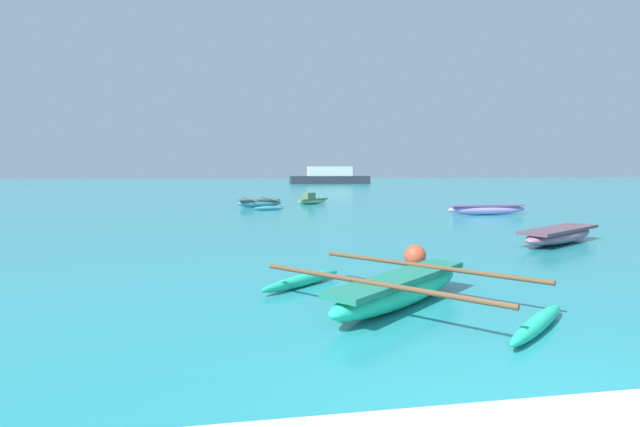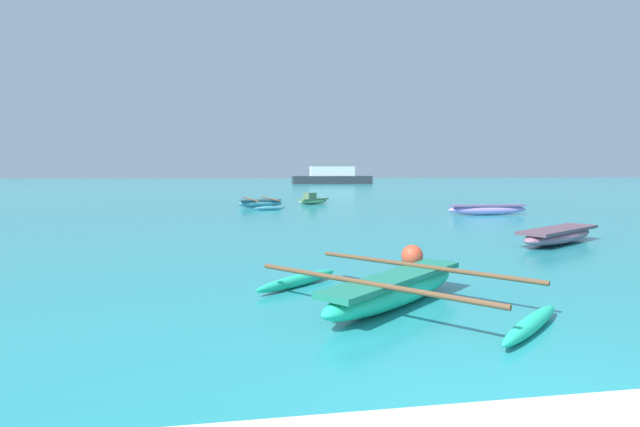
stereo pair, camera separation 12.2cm
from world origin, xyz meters
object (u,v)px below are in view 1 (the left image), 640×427
at_px(moored_boat_4, 312,200).
at_px(mooring_buoy_0, 415,256).
at_px(moored_boat_1, 401,289).
at_px(moored_boat_2, 559,235).
at_px(moored_boat_3, 259,203).
at_px(moored_boat_0, 487,209).
at_px(distant_ferry, 330,177).

bearing_deg(moored_boat_4, mooring_buoy_0, -130.11).
height_order(moored_boat_1, moored_boat_2, moored_boat_1).
height_order(moored_boat_3, moored_boat_4, moored_boat_4).
xyz_separation_m(moored_boat_1, mooring_buoy_0, (1.22, 2.72, -0.01)).
relative_size(moored_boat_0, moored_boat_4, 1.67).
relative_size(moored_boat_1, mooring_buoy_0, 9.56).
bearing_deg(moored_boat_2, moored_boat_4, 72.26).
height_order(moored_boat_3, mooring_buoy_0, moored_boat_3).
distance_m(moored_boat_0, distant_ferry, 49.63).
relative_size(moored_boat_4, distant_ferry, 0.19).
height_order(moored_boat_2, distant_ferry, distant_ferry).
xyz_separation_m(moored_boat_0, moored_boat_1, (-8.41, -13.27, -0.02)).
height_order(moored_boat_1, mooring_buoy_0, moored_boat_1).
height_order(moored_boat_1, moored_boat_3, moored_boat_1).
xyz_separation_m(moored_boat_0, distant_ferry, (2.49, 49.56, 0.75)).
bearing_deg(moored_boat_4, moored_boat_1, -133.08).
height_order(moored_boat_1, moored_boat_4, moored_boat_4).
distance_m(moored_boat_0, moored_boat_2, 8.46).
bearing_deg(moored_boat_0, moored_boat_4, 128.70).
xyz_separation_m(moored_boat_2, moored_boat_3, (-7.20, 14.14, -0.00)).
xyz_separation_m(moored_boat_1, moored_boat_2, (6.12, 5.13, -0.00)).
distance_m(moored_boat_2, mooring_buoy_0, 5.45).
distance_m(moored_boat_3, mooring_buoy_0, 16.71).
height_order(mooring_buoy_0, distant_ferry, distant_ferry).
bearing_deg(moored_boat_0, mooring_buoy_0, -123.74).
xyz_separation_m(moored_boat_4, distant_ferry, (8.92, 41.39, 0.77)).
relative_size(mooring_buoy_0, distant_ferry, 0.04).
relative_size(moored_boat_0, moored_boat_1, 0.85).
height_order(moored_boat_2, mooring_buoy_0, mooring_buoy_0).
relative_size(moored_boat_2, moored_boat_4, 1.59).
distance_m(moored_boat_2, distant_ferry, 57.91).
distance_m(moored_boat_0, moored_boat_4, 10.39).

